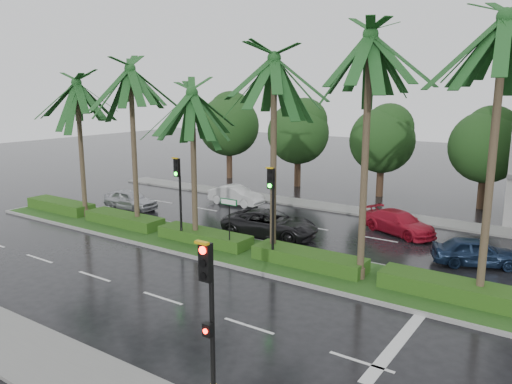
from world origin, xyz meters
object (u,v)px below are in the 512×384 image
Objects in this scene: car_darkgrey at (270,224)px; car_red at (399,223)px; car_silver at (130,200)px; street_sign at (229,212)px; signal_median_left at (179,187)px; car_blue at (476,252)px; signal_near at (210,321)px; car_white at (236,195)px.

car_red is at bearing -59.88° from car_darkgrey.
car_darkgrey reaches higher than car_silver.
car_silver is at bearing 161.47° from street_sign.
car_red is at bearing -77.80° from car_silver.
street_sign is 0.67× the size of car_silver.
car_red is (5.50, 8.09, -1.50)m from street_sign.
signal_median_left is 3.13m from street_sign.
signal_median_left reaches higher than car_silver.
car_darkgrey is at bearing 74.17° from car_blue.
signal_near reaches higher than car_silver.
signal_near is at bearing -145.76° from car_white.
signal_median_left is 14.23m from car_blue.
car_darkgrey is (-7.02, 13.51, -1.79)m from signal_near.
car_blue is at bearing 27.01° from street_sign.
car_darkgrey is 10.12m from car_blue.
car_darkgrey is at bearing 90.29° from street_sign.
car_white is at bearing 125.15° from signal_near.
signal_near is 1.68× the size of street_sign.
signal_median_left reaches higher than car_white.
signal_near is at bearing -151.52° from car_red.
street_sign reaches higher than car_blue.
car_blue is at bearing -103.77° from car_white.
signal_near is 22.62m from car_silver.
signal_median_left is at bearing 87.99° from car_blue.
car_silver is (-18.01, 13.56, -1.85)m from signal_near.
signal_near is 1.01× the size of car_red.
signal_near is 1.13× the size of car_silver.
car_white is (4.88, 5.09, -0.01)m from car_silver.
street_sign is at bearing 171.49° from car_darkgrey.
street_sign is 0.60× the size of car_red.
car_red is (16.51, 4.40, -0.03)m from car_silver.
car_white is 0.91× the size of car_red.
street_sign is at bearing 92.89° from car_blue.
car_white is 7.99m from car_darkgrey.
car_silver is (-8.01, 3.87, -2.34)m from signal_median_left.
car_darkgrey is 1.19× the size of car_red.
car_silver is (-11.01, 3.69, -1.47)m from street_sign.
car_white is (-6.14, 8.78, -1.48)m from street_sign.
car_white is (-13.14, 18.65, -1.86)m from signal_near.
signal_near reaches higher than car_white.
car_red is (8.50, 8.28, -2.37)m from signal_median_left.
street_sign is 0.66× the size of car_white.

